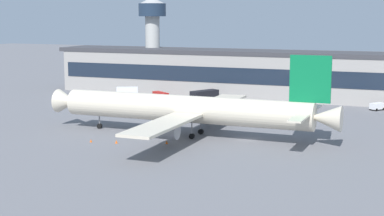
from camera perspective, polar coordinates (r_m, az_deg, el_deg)
name	(u,v)px	position (r m, az deg, el deg)	size (l,w,h in m)	color
ground_plane	(247,140)	(113.71, 5.41, -3.08)	(600.00, 600.00, 0.00)	slate
terminal_building	(308,76)	(169.25, 11.20, 3.10)	(156.00, 15.56, 13.59)	#9E9993
airliner	(189,109)	(115.62, -0.32, -0.12)	(60.24, 51.63, 16.65)	beige
control_tower	(152,32)	(187.39, -3.87, 7.38)	(8.66, 8.66, 29.41)	#B7B7B2
fuel_truck	(204,96)	(160.83, 1.17, 1.20)	(6.34, 8.75, 3.35)	black
baggage_tug	(377,106)	(155.05, 17.59, 0.18)	(3.78, 4.07, 1.85)	white
belt_loader	(161,95)	(168.08, -3.05, 1.28)	(6.33, 5.43, 1.95)	red
stair_truck	(128,93)	(167.74, -6.27, 1.50)	(6.45, 4.78, 3.55)	white
traffic_cone_0	(116,142)	(110.81, -7.37, -3.28)	(0.49, 0.49, 0.61)	#F2590C
traffic_cone_1	(91,141)	(112.58, -9.80, -3.15)	(0.45, 0.45, 0.57)	#F2590C
traffic_cone_2	(167,142)	(109.60, -2.48, -3.34)	(0.51, 0.51, 0.64)	#F2590C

